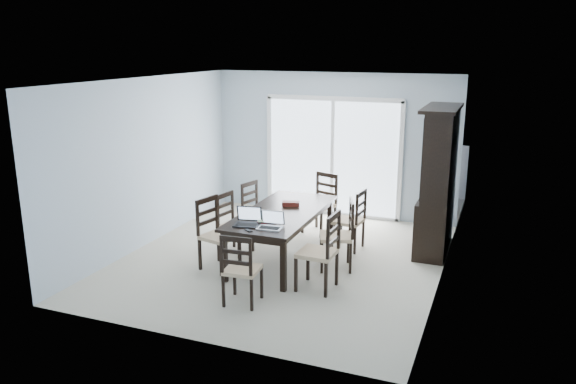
% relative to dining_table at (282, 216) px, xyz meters
% --- Properties ---
extents(floor, '(5.00, 5.00, 0.00)m').
position_rel_dining_table_xyz_m(floor, '(0.00, 0.00, -0.67)').
color(floor, beige).
rests_on(floor, ground).
extents(ceiling, '(5.00, 5.00, 0.00)m').
position_rel_dining_table_xyz_m(ceiling, '(0.00, 0.00, 1.93)').
color(ceiling, white).
rests_on(ceiling, back_wall).
extents(back_wall, '(4.50, 0.02, 2.60)m').
position_rel_dining_table_xyz_m(back_wall, '(0.00, 2.50, 0.63)').
color(back_wall, '#A9BBCA').
rests_on(back_wall, floor).
extents(wall_left, '(0.02, 5.00, 2.60)m').
position_rel_dining_table_xyz_m(wall_left, '(-2.25, 0.00, 0.63)').
color(wall_left, '#A9BBCA').
rests_on(wall_left, floor).
extents(wall_right, '(0.02, 5.00, 2.60)m').
position_rel_dining_table_xyz_m(wall_right, '(2.25, 0.00, 0.63)').
color(wall_right, '#A9BBCA').
rests_on(wall_right, floor).
extents(balcony, '(4.50, 2.00, 0.10)m').
position_rel_dining_table_xyz_m(balcony, '(0.00, 3.50, -0.72)').
color(balcony, gray).
rests_on(balcony, ground).
extents(railing, '(4.50, 0.06, 1.10)m').
position_rel_dining_table_xyz_m(railing, '(0.00, 4.50, -0.12)').
color(railing, '#99999E').
rests_on(railing, balcony).
extents(dining_table, '(1.00, 2.20, 0.75)m').
position_rel_dining_table_xyz_m(dining_table, '(0.00, 0.00, 0.00)').
color(dining_table, black).
rests_on(dining_table, floor).
extents(china_hutch, '(0.50, 1.38, 2.20)m').
position_rel_dining_table_xyz_m(china_hutch, '(2.02, 1.25, 0.40)').
color(china_hutch, black).
rests_on(china_hutch, floor).
extents(sliding_door, '(2.52, 0.05, 2.18)m').
position_rel_dining_table_xyz_m(sliding_door, '(0.00, 2.48, 0.41)').
color(sliding_door, silver).
rests_on(sliding_door, floor).
extents(chair_left_near, '(0.54, 0.53, 1.16)m').
position_rel_dining_table_xyz_m(chair_left_near, '(-0.79, -0.59, -0.06)').
color(chair_left_near, black).
rests_on(chair_left_near, floor).
extents(chair_left_mid, '(0.47, 0.46, 1.06)m').
position_rel_dining_table_xyz_m(chair_left_mid, '(-0.84, 0.04, -0.11)').
color(chair_left_mid, black).
rests_on(chair_left_mid, floor).
extents(chair_left_far, '(0.50, 0.49, 1.06)m').
position_rel_dining_table_xyz_m(chair_left_far, '(-0.79, 0.78, -0.11)').
color(chair_left_far, black).
rests_on(chair_left_far, floor).
extents(chair_right_near, '(0.49, 0.47, 1.20)m').
position_rel_dining_table_xyz_m(chair_right_near, '(0.89, -0.77, -0.04)').
color(chair_right_near, black).
rests_on(chair_right_near, floor).
extents(chair_right_mid, '(0.57, 0.56, 1.16)m').
position_rel_dining_table_xyz_m(chair_right_mid, '(0.91, 0.02, -0.06)').
color(chair_right_mid, black).
rests_on(chair_right_mid, floor).
extents(chair_right_far, '(0.46, 0.45, 1.09)m').
position_rel_dining_table_xyz_m(chair_right_far, '(0.86, 0.80, -0.10)').
color(chair_right_far, black).
rests_on(chair_right_far, floor).
extents(chair_end_near, '(0.43, 0.44, 1.06)m').
position_rel_dining_table_xyz_m(chair_end_near, '(0.09, -1.57, -0.11)').
color(chair_end_near, black).
rests_on(chair_end_near, floor).
extents(chair_end_far, '(0.55, 0.56, 1.15)m').
position_rel_dining_table_xyz_m(chair_end_far, '(0.14, 1.48, -0.07)').
color(chair_end_far, black).
rests_on(chair_end_far, floor).
extents(laptop_dark, '(0.38, 0.30, 0.23)m').
position_rel_dining_table_xyz_m(laptop_dark, '(-0.18, -0.79, 0.13)').
color(laptop_dark, black).
rests_on(laptop_dark, dining_table).
extents(laptop_silver, '(0.34, 0.25, 0.22)m').
position_rel_dining_table_xyz_m(laptop_silver, '(0.15, -0.80, 0.13)').
color(laptop_silver, '#B8B8BB').
rests_on(laptop_silver, dining_table).
extents(book_stack, '(0.32, 0.30, 0.04)m').
position_rel_dining_table_xyz_m(book_stack, '(-0.00, -0.56, 0.10)').
color(book_stack, maroon).
rests_on(book_stack, dining_table).
extents(cell_phone, '(0.13, 0.11, 0.01)m').
position_rel_dining_table_xyz_m(cell_phone, '(-0.07, -0.98, 0.08)').
color(cell_phone, black).
rests_on(cell_phone, dining_table).
extents(game_box, '(0.28, 0.20, 0.06)m').
position_rel_dining_table_xyz_m(game_box, '(0.02, 0.30, 0.11)').
color(game_box, '#541610').
rests_on(game_box, dining_table).
extents(hot_tub, '(2.03, 1.86, 0.95)m').
position_rel_dining_table_xyz_m(hot_tub, '(-0.61, 3.41, -0.19)').
color(hot_tub, maroon).
rests_on(hot_tub, balcony).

